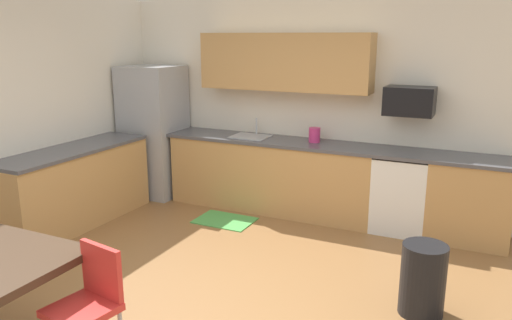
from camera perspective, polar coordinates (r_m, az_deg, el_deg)
The scene contains 17 objects.
ground_plane at distance 4.55m, azimuth -5.64°, elevation -15.15°, with size 12.00×12.00×0.00m, color olive.
wall_back at distance 6.44m, azimuth 6.39°, elevation 6.25°, with size 5.80×0.10×2.70m, color silver.
cabinet_run_back at distance 6.45m, azimuth 1.76°, elevation -1.83°, with size 2.69×0.60×0.90m, color tan.
cabinet_run_back_right at distance 5.95m, azimuth 23.24°, elevation -4.39°, with size 0.86×0.60×0.90m, color tan.
cabinet_run_left at distance 6.32m, azimuth -20.03°, elevation -3.05°, with size 0.60×2.00×0.90m, color tan.
countertop_back at distance 6.19m, azimuth 5.21°, elevation 1.92°, with size 4.80×0.64×0.04m, color #4C4C51.
countertop_left at distance 6.20m, azimuth -20.39°, elevation 1.11°, with size 0.64×2.00×0.04m, color #4C4C51.
upper_cabinets_back at distance 6.29m, azimuth 3.23°, elevation 11.16°, with size 2.20×0.34×0.70m, color tan.
refrigerator at distance 7.16m, azimuth -11.61°, elevation 3.25°, with size 0.76×0.70×1.82m, color #9EA0A5.
oven_range at distance 6.01m, azimuth 16.31°, elevation -3.57°, with size 0.60×0.60×0.91m.
microwave at distance 5.88m, azimuth 17.18°, elevation 6.47°, with size 0.54×0.36×0.32m, color black.
sink_basin at distance 6.47m, azimuth -0.64°, elevation 2.15°, with size 0.48×0.40×0.14m, color #A5A8AD.
sink_faucet at distance 6.60m, azimuth 0.05°, elevation 3.80°, with size 0.02×0.02×0.24m, color #B2B5BA.
chair_near_table at distance 3.64m, azimuth -18.49°, elevation -14.80°, with size 0.46×0.46×0.85m.
trash_bin at distance 4.35m, azimuth 18.56°, elevation -12.86°, with size 0.36×0.36×0.60m, color black.
floor_mat at distance 6.18m, azimuth -3.60°, elevation -6.92°, with size 0.70×0.50×0.01m, color #4CA54C.
kettle at distance 6.17m, azimuth 6.72°, elevation 2.78°, with size 0.14×0.14×0.20m, color #CC3372.
Camera 1 is at (2.10, -3.38, 2.22)m, focal length 34.92 mm.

